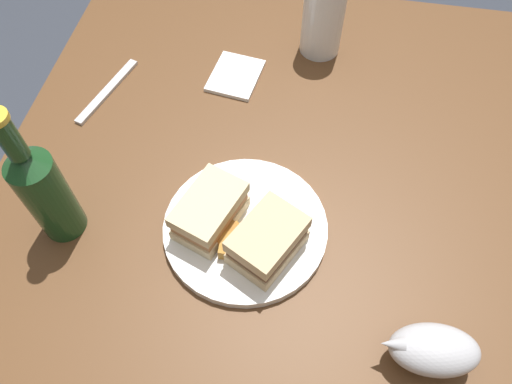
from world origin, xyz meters
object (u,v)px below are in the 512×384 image
sandwich_half_right (268,241)px  gravy_boat (433,350)px  cider_bottle (43,190)px  plate (245,228)px  napkin (235,76)px  pint_glass (322,22)px  fork (107,91)px  sandwich_half_left (210,211)px

sandwich_half_right → gravy_boat: size_ratio=0.99×
sandwich_half_right → cider_bottle: (-0.00, 0.32, 0.05)m
plate → napkin: size_ratio=2.34×
plate → cider_bottle: cider_bottle is taller
plate → gravy_boat: 0.32m
plate → sandwich_half_right: sandwich_half_right is taller
pint_glass → gravy_boat: pint_glass is taller
cider_bottle → pint_glass: bearing=-36.5°
fork → sandwich_half_left: bearing=63.0°
plate → sandwich_half_left: (-0.00, 0.05, 0.04)m
plate → fork: size_ratio=1.43×
sandwich_half_left → sandwich_half_right: bearing=-110.2°
sandwich_half_left → plate: bearing=-88.7°
sandwich_half_left → sandwich_half_right: 0.10m
cider_bottle → sandwich_half_left: bearing=-80.6°
plate → fork: plate is taller
sandwich_half_right → fork: 0.46m
sandwich_half_left → cider_bottle: 0.24m
gravy_boat → napkin: bearing=36.7°
plate → gravy_boat: gravy_boat is taller
napkin → cider_bottle: bearing=151.3°
sandwich_half_right → pint_glass: 0.48m
plate → napkin: bearing=14.0°
fork → napkin: bearing=126.1°
sandwich_half_left → napkin: (0.33, 0.03, -0.04)m
plate → sandwich_half_right: bearing=-131.8°
sandwich_half_left → fork: bearing=46.3°
pint_glass → napkin: 0.20m
gravy_boat → napkin: (0.48, 0.36, -0.04)m
sandwich_half_left → pint_glass: pint_glass is taller
sandwich_half_left → cider_bottle: (-0.04, 0.23, 0.06)m
napkin → fork: bearing=109.4°
fork → gravy_boat: bearing=72.7°
sandwich_half_right → cider_bottle: bearing=90.5°
pint_glass → fork: size_ratio=0.84×
sandwich_half_left → sandwich_half_right: (-0.04, -0.09, 0.00)m
sandwich_half_left → sandwich_half_right: sandwich_half_right is taller
pint_glass → cider_bottle: (-0.48, 0.35, 0.04)m
napkin → fork: (-0.08, 0.23, -0.00)m
gravy_boat → napkin: size_ratio=1.23×
plate → napkin: plate is taller
sandwich_half_left → pint_glass: bearing=-15.7°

